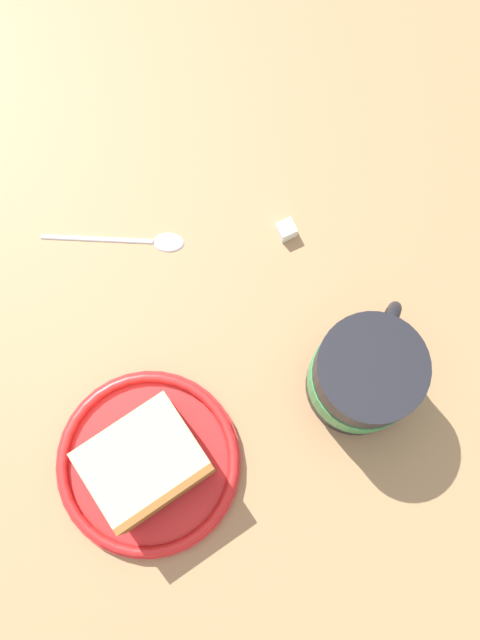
{
  "coord_description": "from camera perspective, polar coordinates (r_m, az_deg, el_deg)",
  "views": [
    {
      "loc": [
        -6.25,
        -5.96,
        64.88
      ],
      "look_at": [
        5.42,
        4.13,
        3.0
      ],
      "focal_mm": 39.88,
      "sensor_mm": 36.0,
      "label": 1
    }
  ],
  "objects": [
    {
      "name": "tea_mug",
      "position": [
        0.62,
        9.92,
        -4.44
      ],
      "size": [
        11.78,
        9.24,
        9.96
      ],
      "color": "black",
      "rests_on": "ground_plane"
    },
    {
      "name": "sugar_cube",
      "position": [
        0.69,
        3.74,
        7.22
      ],
      "size": [
        2.09,
        2.09,
        1.59
      ],
      "primitive_type": "cube",
      "rotation": [
        0.0,
        0.0,
        1.16
      ],
      "color": "white",
      "rests_on": "ground_plane"
    },
    {
      "name": "small_plate",
      "position": [
        0.65,
        -7.35,
        -11.25
      ],
      "size": [
        16.4,
        16.4,
        1.9
      ],
      "color": "red",
      "rests_on": "ground_plane"
    },
    {
      "name": "cake_slice",
      "position": [
        0.61,
        -7.6,
        -11.32
      ],
      "size": [
        10.82,
        9.7,
        6.29
      ],
      "color": "brown",
      "rests_on": "small_plate"
    },
    {
      "name": "ground_plane",
      "position": [
        0.67,
        -0.36,
        -6.59
      ],
      "size": [
        113.84,
        113.84,
        2.86
      ],
      "primitive_type": "cube",
      "color": "#936D47"
    },
    {
      "name": "teaspoon",
      "position": [
        0.7,
        -7.84,
        6.37
      ],
      "size": [
        9.57,
        11.71,
        0.8
      ],
      "color": "silver",
      "rests_on": "ground_plane"
    }
  ]
}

